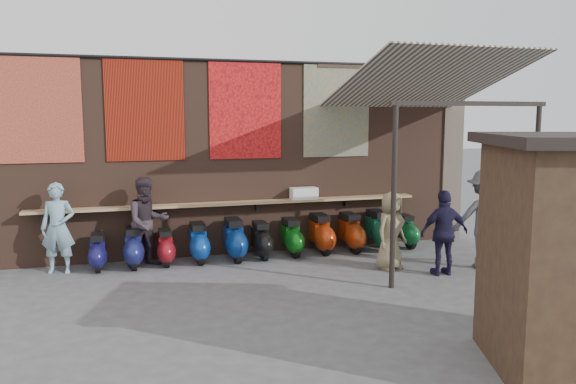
# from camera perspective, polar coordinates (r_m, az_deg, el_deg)

# --- Properties ---
(ground) EXTENTS (70.00, 70.00, 0.00)m
(ground) POSITION_cam_1_polar(r_m,az_deg,el_deg) (9.58, -2.66, -9.72)
(ground) COLOR #474749
(ground) RESTS_ON ground
(brick_wall) EXTENTS (10.00, 0.40, 4.00)m
(brick_wall) POSITION_cam_1_polar(r_m,az_deg,el_deg) (11.81, -5.93, 3.44)
(brick_wall) COLOR brown
(brick_wall) RESTS_ON ground
(pier_right) EXTENTS (0.50, 0.50, 4.00)m
(pier_right) POSITION_cam_1_polar(r_m,az_deg,el_deg) (13.77, 15.89, 3.79)
(pier_right) COLOR #4C4238
(pier_right) RESTS_ON ground
(eating_counter) EXTENTS (8.00, 0.32, 0.05)m
(eating_counter) POSITION_cam_1_polar(r_m,az_deg,el_deg) (11.55, -5.52, -1.14)
(eating_counter) COLOR #9E7A51
(eating_counter) RESTS_ON brick_wall
(shelf_box) EXTENTS (0.56, 0.27, 0.25)m
(shelf_box) POSITION_cam_1_polar(r_m,az_deg,el_deg) (11.88, 1.63, -0.14)
(shelf_box) COLOR white
(shelf_box) RESTS_ON eating_counter
(tapestry_redgold) EXTENTS (1.50, 0.02, 2.00)m
(tapestry_redgold) POSITION_cam_1_polar(r_m,az_deg,el_deg) (11.43, -23.97, 7.71)
(tapestry_redgold) COLOR maroon
(tapestry_redgold) RESTS_ON brick_wall
(tapestry_sun) EXTENTS (1.50, 0.02, 2.00)m
(tapestry_sun) POSITION_cam_1_polar(r_m,az_deg,el_deg) (11.36, -14.32, 8.13)
(tapestry_sun) COLOR red
(tapestry_sun) RESTS_ON brick_wall
(tapestry_orange) EXTENTS (1.50, 0.02, 2.00)m
(tapestry_orange) POSITION_cam_1_polar(r_m,az_deg,el_deg) (11.62, -4.32, 8.33)
(tapestry_orange) COLOR red
(tapestry_orange) RESTS_ON brick_wall
(tapestry_multi) EXTENTS (1.50, 0.02, 2.00)m
(tapestry_multi) POSITION_cam_1_polar(r_m,az_deg,el_deg) (12.21, 4.97, 8.29)
(tapestry_multi) COLOR #26608B
(tapestry_multi) RESTS_ON brick_wall
(hang_rail) EXTENTS (9.50, 0.06, 0.06)m
(hang_rail) POSITION_cam_1_polar(r_m,az_deg,el_deg) (11.60, -5.85, 13.16)
(hang_rail) COLOR black
(hang_rail) RESTS_ON brick_wall
(scooter_stool_0) EXTENTS (0.32, 0.71, 0.67)m
(scooter_stool_0) POSITION_cam_1_polar(r_m,az_deg,el_deg) (11.17, -18.76, -5.81)
(scooter_stool_0) COLOR #171550
(scooter_stool_0) RESTS_ON ground
(scooter_stool_1) EXTENTS (0.36, 0.80, 0.76)m
(scooter_stool_1) POSITION_cam_1_polar(r_m,az_deg,el_deg) (11.15, -15.44, -5.48)
(scooter_stool_1) COLOR navy
(scooter_stool_1) RESTS_ON ground
(scooter_stool_2) EXTENTS (0.32, 0.71, 0.68)m
(scooter_stool_2) POSITION_cam_1_polar(r_m,az_deg,el_deg) (11.20, -12.33, -5.54)
(scooter_stool_2) COLOR maroon
(scooter_stool_2) RESTS_ON ground
(scooter_stool_3) EXTENTS (0.36, 0.81, 0.77)m
(scooter_stool_3) POSITION_cam_1_polar(r_m,az_deg,el_deg) (11.26, -9.08, -5.14)
(scooter_stool_3) COLOR #0D3D96
(scooter_stool_3) RESTS_ON ground
(scooter_stool_4) EXTENTS (0.39, 0.87, 0.83)m
(scooter_stool_4) POSITION_cam_1_polar(r_m,az_deg,el_deg) (11.31, -5.45, -4.87)
(scooter_stool_4) COLOR navy
(scooter_stool_4) RESTS_ON ground
(scooter_stool_5) EXTENTS (0.34, 0.77, 0.73)m
(scooter_stool_5) POSITION_cam_1_polar(r_m,az_deg,el_deg) (11.46, -2.73, -4.93)
(scooter_stool_5) COLOR black
(scooter_stool_5) RESTS_ON ground
(scooter_stool_6) EXTENTS (0.36, 0.79, 0.75)m
(scooter_stool_6) POSITION_cam_1_polar(r_m,az_deg,el_deg) (11.66, 0.38, -4.63)
(scooter_stool_6) COLOR #0C5712
(scooter_stool_6) RESTS_ON ground
(scooter_stool_7) EXTENTS (0.38, 0.86, 0.81)m
(scooter_stool_7) POSITION_cam_1_polar(r_m,az_deg,el_deg) (11.87, 3.37, -4.28)
(scooter_stool_7) COLOR #9F2A0C
(scooter_stool_7) RESTS_ON ground
(scooter_stool_8) EXTENTS (0.38, 0.85, 0.80)m
(scooter_stool_8) POSITION_cam_1_polar(r_m,az_deg,el_deg) (12.10, 6.41, -4.11)
(scooter_stool_8) COLOR maroon
(scooter_stool_8) RESTS_ON ground
(scooter_stool_9) EXTENTS (0.40, 0.88, 0.84)m
(scooter_stool_9) POSITION_cam_1_polar(r_m,az_deg,el_deg) (12.34, 9.23, -3.86)
(scooter_stool_9) COLOR #175F43
(scooter_stool_9) RESTS_ON ground
(scooter_stool_10) EXTENTS (0.34, 0.75, 0.71)m
(scooter_stool_10) POSITION_cam_1_polar(r_m,az_deg,el_deg) (12.68, 11.84, -3.90)
(scooter_stool_10) COLOR #105226
(scooter_stool_10) RESTS_ON ground
(diner_left) EXTENTS (0.68, 0.51, 1.68)m
(diner_left) POSITION_cam_1_polar(r_m,az_deg,el_deg) (11.11, -22.33, -3.41)
(diner_left) COLOR #779EAE
(diner_left) RESTS_ON ground
(diner_right) EXTENTS (1.00, 0.88, 1.73)m
(diner_right) POSITION_cam_1_polar(r_m,az_deg,el_deg) (11.06, -14.09, -2.98)
(diner_right) COLOR #30262D
(diner_right) RESTS_ON ground
(shopper_navy) EXTENTS (0.94, 0.44, 1.55)m
(shopper_navy) POSITION_cam_1_polar(r_m,az_deg,el_deg) (10.54, 15.58, -4.02)
(shopper_navy) COLOR #1A1632
(shopper_navy) RESTS_ON ground
(shopper_grey) EXTENTS (1.40, 1.15, 1.89)m
(shopper_grey) POSITION_cam_1_polar(r_m,az_deg,el_deg) (11.24, 19.35, -2.59)
(shopper_grey) COLOR #5C5C61
(shopper_grey) RESTS_ON ground
(shopper_tan) EXTENTS (0.85, 0.74, 1.47)m
(shopper_tan) POSITION_cam_1_polar(r_m,az_deg,el_deg) (10.71, 10.40, -3.90)
(shopper_tan) COLOR #7D6F4F
(shopper_tan) RESTS_ON ground
(stall_sign) EXTENTS (1.14, 0.44, 0.50)m
(stall_sign) POSITION_cam_1_polar(r_m,az_deg,el_deg) (7.87, 27.05, -0.54)
(stall_sign) COLOR gold
(stall_sign) RESTS_ON market_stall
(stall_shelf) EXTENTS (1.87, 0.76, 0.06)m
(stall_shelf) POSITION_cam_1_polar(r_m,az_deg,el_deg) (8.04, 26.65, -7.04)
(stall_shelf) COLOR #473321
(stall_shelf) RESTS_ON market_stall
(awning_canvas) EXTENTS (3.20, 3.28, 0.97)m
(awning_canvas) POSITION_cam_1_polar(r_m,az_deg,el_deg) (11.34, 13.79, 10.93)
(awning_canvas) COLOR beige
(awning_canvas) RESTS_ON brick_wall
(awning_ledger) EXTENTS (3.30, 0.08, 0.12)m
(awning_ledger) POSITION_cam_1_polar(r_m,az_deg,el_deg) (12.76, 10.14, 12.44)
(awning_ledger) COLOR #33261C
(awning_ledger) RESTS_ON brick_wall
(awning_header) EXTENTS (3.00, 0.08, 0.08)m
(awning_header) POSITION_cam_1_polar(r_m,az_deg,el_deg) (10.05, 18.08, 8.54)
(awning_header) COLOR black
(awning_header) RESTS_ON awning_post_left
(awning_post_left) EXTENTS (0.09, 0.09, 3.10)m
(awning_post_left) POSITION_cam_1_polar(r_m,az_deg,el_deg) (9.42, 10.68, -0.47)
(awning_post_left) COLOR black
(awning_post_left) RESTS_ON ground
(awning_post_right) EXTENTS (0.09, 0.09, 3.10)m
(awning_post_right) POSITION_cam_1_polar(r_m,az_deg,el_deg) (10.98, 23.76, 0.16)
(awning_post_right) COLOR black
(awning_post_right) RESTS_ON ground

